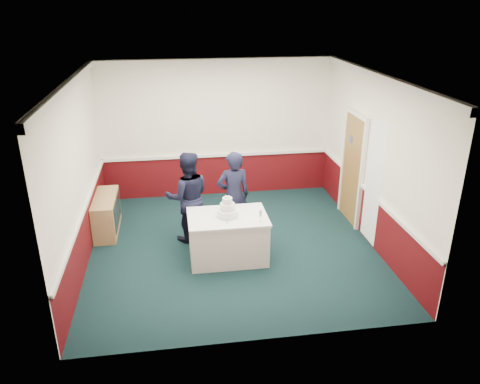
{
  "coord_description": "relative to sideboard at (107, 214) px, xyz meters",
  "views": [
    {
      "loc": [
        -0.97,
        -7.31,
        4.16
      ],
      "look_at": [
        0.12,
        -0.1,
        1.1
      ],
      "focal_mm": 35.0,
      "sensor_mm": 36.0,
      "label": 1
    }
  ],
  "objects": [
    {
      "name": "room_shell",
      "position": [
        2.36,
        -0.36,
        1.62
      ],
      "size": [
        5.0,
        5.0,
        3.0
      ],
      "color": "white",
      "rests_on": "ground"
    },
    {
      "name": "cake_table",
      "position": [
        2.15,
        -1.33,
        0.05
      ],
      "size": [
        1.32,
        0.92,
        0.79
      ],
      "color": "white",
      "rests_on": "ground"
    },
    {
      "name": "wedding_cake",
      "position": [
        2.15,
        -1.33,
        0.55
      ],
      "size": [
        0.35,
        0.35,
        0.36
      ],
      "color": "white",
      "rests_on": "cake_table"
    },
    {
      "name": "person_woman",
      "position": [
        2.34,
        -0.62,
        0.49
      ],
      "size": [
        0.66,
        0.47,
        1.68
      ],
      "primitive_type": "imported",
      "rotation": [
        0.0,
        0.0,
        3.27
      ],
      "color": "black",
      "rests_on": "ground"
    },
    {
      "name": "sideboard",
      "position": [
        0.0,
        0.0,
        0.0
      ],
      "size": [
        0.41,
        1.2,
        0.7
      ],
      "color": "tan",
      "rests_on": "ground"
    },
    {
      "name": "person_man",
      "position": [
        1.53,
        -0.55,
        0.49
      ],
      "size": [
        0.85,
        0.67,
        1.68
      ],
      "primitive_type": "imported",
      "rotation": [
        0.0,
        0.0,
        3.19
      ],
      "color": "black",
      "rests_on": "ground"
    },
    {
      "name": "ground",
      "position": [
        2.28,
        -0.97,
        -0.35
      ],
      "size": [
        5.0,
        5.0,
        0.0
      ],
      "primitive_type": "plane",
      "color": "black",
      "rests_on": "ground"
    },
    {
      "name": "cake_knife",
      "position": [
        2.12,
        -1.53,
        0.44
      ],
      "size": [
        0.05,
        0.22,
        0.0
      ],
      "primitive_type": "cube",
      "rotation": [
        0.0,
        0.0,
        -0.15
      ],
      "color": "silver",
      "rests_on": "cake_table"
    },
    {
      "name": "champagne_flute",
      "position": [
        2.65,
        -1.61,
        0.58
      ],
      "size": [
        0.05,
        0.05,
        0.21
      ],
      "color": "silver",
      "rests_on": "cake_table"
    }
  ]
}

